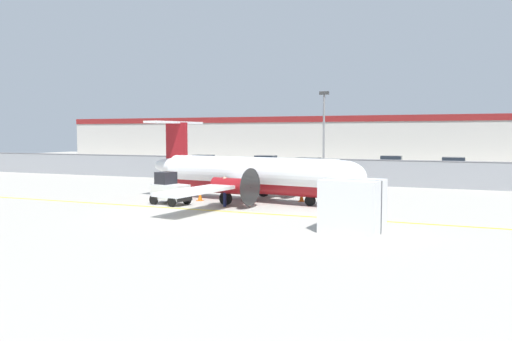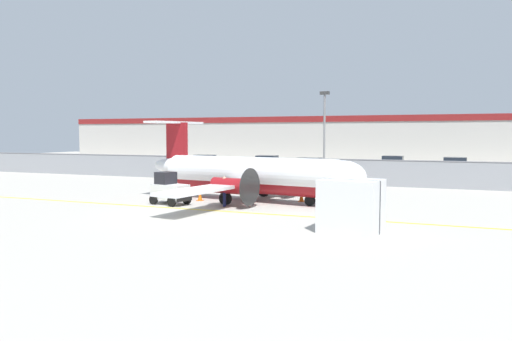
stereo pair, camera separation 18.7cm
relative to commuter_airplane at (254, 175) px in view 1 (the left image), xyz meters
The scene contains 17 objects.
ground_plane 4.70m from the commuter_airplane, 105.04° to the right, with size 140.00×140.00×0.01m.
perimeter_fence 11.80m from the commuter_airplane, 95.57° to the left, with size 98.00×0.10×2.10m.
parking_lot_strip 23.32m from the commuter_airplane, 92.82° to the left, with size 98.00×17.00×0.12m.
background_building 41.77m from the commuter_airplane, 91.57° to the left, with size 91.00×8.10×6.50m.
commuter_airplane is the anchor object (origin of this frame).
baggage_tug 5.13m from the commuter_airplane, 143.01° to the right, with size 2.53×1.86×1.88m.
ground_crew_worker 2.79m from the commuter_airplane, 105.20° to the right, with size 0.43×0.54×1.70m.
cargo_container 10.34m from the commuter_airplane, 44.44° to the right, with size 2.62×2.27×2.20m.
traffic_cone_near_left 6.70m from the commuter_airplane, behind, with size 0.36×0.36×0.64m.
traffic_cone_near_right 3.18m from the commuter_airplane, 20.56° to the left, with size 0.36×0.36×0.64m.
traffic_cone_far_left 3.55m from the commuter_airplane, 162.56° to the right, with size 0.36×0.36×0.64m.
parked_car_0 27.60m from the commuter_airplane, 123.81° to the left, with size 4.23×2.07×1.58m.
parked_car_1 25.37m from the commuter_airplane, 109.14° to the left, with size 4.21×2.03×1.58m.
parked_car_2 20.92m from the commuter_airplane, 96.28° to the left, with size 4.36×2.35×1.58m.
parked_car_3 28.81m from the commuter_airplane, 79.98° to the left, with size 4.20×2.00×1.58m.
parked_car_4 29.47m from the commuter_airplane, 67.27° to the left, with size 4.25×2.11×1.58m.
apron_light_pole 9.55m from the commuter_airplane, 76.70° to the left, with size 0.70×0.30×7.27m.
Camera 1 is at (12.39, -21.69, 4.10)m, focal length 35.00 mm.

